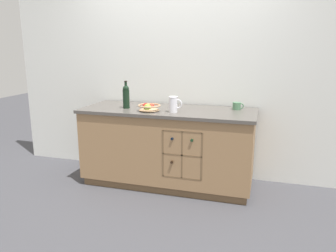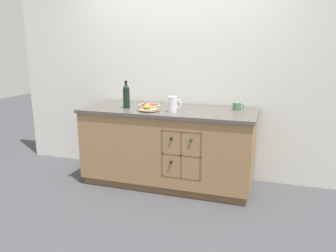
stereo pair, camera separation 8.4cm
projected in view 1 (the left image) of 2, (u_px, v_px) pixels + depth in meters
The scene contains 7 objects.
ground_plane at pixel (168, 183), 3.89m from camera, with size 14.00×14.00×0.00m, color #424247.
back_wall at pixel (178, 72), 3.98m from camera, with size 4.40×0.06×2.55m, color silver.
kitchen_island at pixel (168, 146), 3.78m from camera, with size 1.96×0.75×0.89m.
fruit_bowl at pixel (149, 107), 3.57m from camera, with size 0.25×0.25×0.09m.
white_pitcher at pixel (173, 104), 3.48m from camera, with size 0.15×0.10×0.17m.
ceramic_mug at pixel (237, 106), 3.65m from camera, with size 0.12×0.09×0.08m.
standing_wine_bottle at pixel (126, 96), 3.71m from camera, with size 0.08×0.08×0.31m.
Camera 1 is at (1.04, -3.47, 1.57)m, focal length 35.00 mm.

